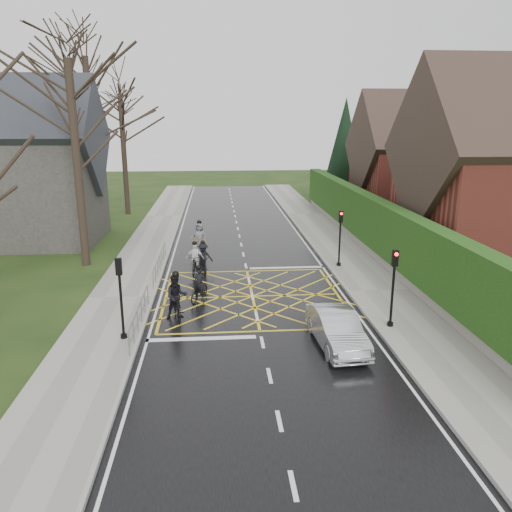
{
  "coord_description": "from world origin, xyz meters",
  "views": [
    {
      "loc": [
        -1.59,
        -21.83,
        7.93
      ],
      "look_at": [
        0.36,
        2.36,
        1.3
      ],
      "focal_mm": 35.0,
      "sensor_mm": 36.0,
      "label": 1
    }
  ],
  "objects": [
    {
      "name": "traffic_light_sw",
      "position": [
        -5.1,
        -4.5,
        1.66
      ],
      "size": [
        0.24,
        0.31,
        3.21
      ],
      "color": "black",
      "rests_on": "ground"
    },
    {
      "name": "tree_near",
      "position": [
        -9.0,
        6.0,
        7.91
      ],
      "size": [
        9.24,
        9.24,
        11.44
      ],
      "color": "black",
      "rests_on": "ground"
    },
    {
      "name": "tree_far",
      "position": [
        -9.3,
        22.0,
        7.19
      ],
      "size": [
        8.4,
        8.4,
        10.4
      ],
      "color": "black",
      "rests_on": "ground"
    },
    {
      "name": "ground",
      "position": [
        0.0,
        0.0,
        0.0
      ],
      "size": [
        120.0,
        120.0,
        0.0
      ],
      "primitive_type": "plane",
      "color": "black",
      "rests_on": "ground"
    },
    {
      "name": "cyclist_back",
      "position": [
        -3.3,
        -2.37,
        0.77
      ],
      "size": [
        1.03,
        2.1,
        2.03
      ],
      "rotation": [
        0.0,
        0.0,
        0.21
      ],
      "color": "black",
      "rests_on": "ground"
    },
    {
      "name": "cyclist_front",
      "position": [
        -2.78,
        3.86,
        0.65
      ],
      "size": [
        0.99,
        1.8,
        1.77
      ],
      "rotation": [
        0.0,
        0.0,
        -0.1
      ],
      "color": "black",
      "rests_on": "ground"
    },
    {
      "name": "tree_mid",
      "position": [
        -10.0,
        14.0,
        8.63
      ],
      "size": [
        10.08,
        10.08,
        12.48
      ],
      "color": "black",
      "rests_on": "ground"
    },
    {
      "name": "cyclist_rear",
      "position": [
        -2.43,
        -0.3,
        0.53
      ],
      "size": [
        1.2,
        1.79,
        1.65
      ],
      "rotation": [
        0.0,
        0.0,
        -0.4
      ],
      "color": "black",
      "rests_on": "ground"
    },
    {
      "name": "sidewalk_left",
      "position": [
        -6.0,
        0.0,
        0.07
      ],
      "size": [
        3.0,
        80.0,
        0.15
      ],
      "primitive_type": "cube",
      "color": "gray",
      "rests_on": "ground"
    },
    {
      "name": "sidewalk_right",
      "position": [
        6.0,
        0.0,
        0.07
      ],
      "size": [
        3.0,
        80.0,
        0.15
      ],
      "primitive_type": "cube",
      "color": "gray",
      "rests_on": "ground"
    },
    {
      "name": "traffic_light_ne",
      "position": [
        5.1,
        4.2,
        1.66
      ],
      "size": [
        0.24,
        0.31,
        3.21
      ],
      "rotation": [
        0.0,
        0.0,
        3.14
      ],
      "color": "black",
      "rests_on": "ground"
    },
    {
      "name": "cyclist_lead",
      "position": [
        -2.65,
        8.3,
        0.7
      ],
      "size": [
        1.44,
        2.2,
        2.02
      ],
      "rotation": [
        0.0,
        0.0,
        -0.38
      ],
      "color": "#B38515",
      "rests_on": "ground"
    },
    {
      "name": "conifer",
      "position": [
        10.75,
        26.0,
        4.99
      ],
      "size": [
        4.6,
        4.6,
        10.0
      ],
      "color": "black",
      "rests_on": "ground"
    },
    {
      "name": "cyclist_mid",
      "position": [
        -2.35,
        4.13,
        0.64
      ],
      "size": [
        1.12,
        1.87,
        1.74
      ],
      "rotation": [
        0.0,
        0.0,
        0.19
      ],
      "color": "black",
      "rests_on": "ground"
    },
    {
      "name": "traffic_light_se",
      "position": [
        5.1,
        -4.2,
        1.66
      ],
      "size": [
        0.24,
        0.31,
        3.21
      ],
      "rotation": [
        0.0,
        0.0,
        3.14
      ],
      "color": "black",
      "rests_on": "ground"
    },
    {
      "name": "church",
      "position": [
        -13.54,
        12.0,
        4.93
      ],
      "size": [
        8.8,
        7.8,
        11.0
      ],
      "color": "#2D2B28",
      "rests_on": "ground"
    },
    {
      "name": "house_far",
      "position": [
        14.75,
        18.0,
        4.36
      ],
      "size": [
        9.8,
        8.8,
        10.3
      ],
      "color": "maroon",
      "rests_on": "ground"
    },
    {
      "name": "railing_north",
      "position": [
        -4.65,
        4.0,
        0.79
      ],
      "size": [
        0.05,
        6.04,
        1.03
      ],
      "color": "slate",
      "rests_on": "ground"
    },
    {
      "name": "car",
      "position": [
        2.65,
        -5.49,
        0.66
      ],
      "size": [
        1.66,
        4.07,
        1.31
      ],
      "primitive_type": "imported",
      "rotation": [
        0.0,
        0.0,
        0.07
      ],
      "color": "#BBBDC3",
      "rests_on": "ground"
    },
    {
      "name": "stone_wall",
      "position": [
        7.75,
        6.0,
        0.35
      ],
      "size": [
        0.5,
        38.0,
        0.7
      ],
      "primitive_type": "cube",
      "color": "slate",
      "rests_on": "ground"
    },
    {
      "name": "hedge",
      "position": [
        7.75,
        6.0,
        2.1
      ],
      "size": [
        0.9,
        38.0,
        2.8
      ],
      "primitive_type": "cube",
      "color": "#13330E",
      "rests_on": "stone_wall"
    },
    {
      "name": "railing_south",
      "position": [
        -4.65,
        -3.5,
        0.78
      ],
      "size": [
        0.05,
        5.04,
        1.03
      ],
      "color": "slate",
      "rests_on": "ground"
    },
    {
      "name": "road",
      "position": [
        0.0,
        0.0,
        0.01
      ],
      "size": [
        9.0,
        80.0,
        0.01
      ],
      "primitive_type": "cube",
      "color": "black",
      "rests_on": "ground"
    }
  ]
}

